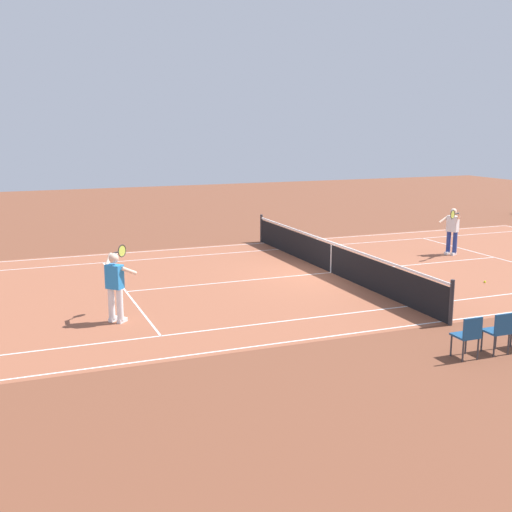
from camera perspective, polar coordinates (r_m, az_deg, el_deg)
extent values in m
plane|color=brown|center=(20.39, 6.62, -1.46)|extent=(60.00, 60.00, 0.00)
cube|color=#935138|center=(20.39, 6.62, -1.45)|extent=(24.20, 11.40, 0.00)
cube|color=white|center=(25.26, 0.73, 1.16)|extent=(23.80, 0.05, 0.01)
cube|color=white|center=(15.93, 16.02, -5.54)|extent=(23.80, 0.05, 0.01)
cube|color=white|center=(24.01, 1.99, 0.60)|extent=(23.80, 0.05, 0.01)
cube|color=white|center=(17.00, 13.17, -4.32)|extent=(23.80, 0.05, 0.01)
cube|color=white|center=(18.32, -11.35, -3.09)|extent=(0.05, 8.22, 0.01)
cube|color=white|center=(24.03, 20.20, -0.10)|extent=(0.05, 8.22, 0.01)
cube|color=white|center=(20.39, 6.62, -1.45)|extent=(12.80, 0.05, 0.01)
cylinder|color=#2D2D33|center=(25.45, 0.48, 2.46)|extent=(0.10, 0.10, 1.08)
cylinder|color=#2D2D33|center=(15.56, 16.80, -3.94)|extent=(0.10, 0.10, 1.08)
cube|color=black|center=(20.30, 6.64, -0.24)|extent=(0.02, 11.60, 0.88)
cube|color=white|center=(20.20, 6.68, 1.17)|extent=(0.04, 11.60, 0.06)
cube|color=white|center=(20.30, 6.64, -0.24)|extent=(0.04, 0.06, 0.88)
cylinder|color=white|center=(15.41, -11.87, -4.18)|extent=(0.15, 0.15, 0.74)
cube|color=white|center=(15.57, -11.68, -5.56)|extent=(0.28, 0.27, 0.09)
cylinder|color=white|center=(15.55, -12.58, -4.07)|extent=(0.15, 0.15, 0.74)
cube|color=white|center=(15.71, -12.38, -5.44)|extent=(0.28, 0.27, 0.09)
cube|color=#2884D1|center=(15.32, -12.33, -1.78)|extent=(0.44, 0.44, 0.56)
sphere|color=beige|center=(15.23, -12.40, -0.19)|extent=(0.23, 0.23, 0.23)
cylinder|color=beige|center=(15.26, -11.12, -1.28)|extent=(0.41, 0.25, 0.26)
cylinder|color=beige|center=(15.55, -12.82, -0.36)|extent=(0.27, 0.41, 0.30)
cylinder|color=#232326|center=(15.81, -12.32, 0.26)|extent=(0.23, 0.22, 0.04)
torus|color=#232326|center=(16.04, -11.69, 0.45)|extent=(0.24, 0.23, 0.31)
cylinder|color=#C6D84C|center=(16.04, -11.69, 0.45)|extent=(0.20, 0.19, 0.27)
cylinder|color=navy|center=(24.07, 16.56, 1.23)|extent=(0.15, 0.15, 0.74)
cube|color=white|center=(24.09, 16.44, 0.27)|extent=(0.30, 0.22, 0.09)
cylinder|color=navy|center=(23.97, 17.08, 1.16)|extent=(0.15, 0.15, 0.74)
cube|color=white|center=(23.99, 16.96, 0.19)|extent=(0.30, 0.22, 0.09)
cube|color=white|center=(23.92, 16.91, 2.73)|extent=(0.38, 0.45, 0.56)
sphere|color=beige|center=(23.86, 16.97, 3.76)|extent=(0.23, 0.23, 0.23)
cylinder|color=beige|center=(23.86, 16.14, 3.07)|extent=(0.42, 0.14, 0.26)
cylinder|color=beige|center=(23.60, 17.39, 3.40)|extent=(0.36, 0.36, 0.30)
cylinder|color=#232326|center=(23.28, 17.21, 3.57)|extent=(0.27, 0.16, 0.04)
torus|color=#232326|center=(23.02, 16.90, 3.51)|extent=(0.29, 0.16, 0.31)
cylinder|color=#C6D84C|center=(23.02, 16.90, 3.51)|extent=(0.24, 0.12, 0.27)
sphere|color=#CCE01E|center=(20.09, 19.46, -2.15)|extent=(0.07, 0.07, 0.07)
cylinder|color=#38383D|center=(14.59, 21.51, -6.60)|extent=(0.04, 0.04, 0.44)
cylinder|color=#38383D|center=(14.10, 19.22, -7.06)|extent=(0.04, 0.04, 0.44)
cylinder|color=#38383D|center=(14.33, 20.32, -6.84)|extent=(0.04, 0.04, 0.44)
cylinder|color=#38383D|center=(13.84, 20.20, -7.47)|extent=(0.04, 0.04, 0.44)
cylinder|color=#38383D|center=(14.08, 21.30, -7.24)|extent=(0.04, 0.04, 0.44)
cube|color=navy|center=(14.01, 20.33, -6.22)|extent=(0.44, 0.44, 0.04)
cube|color=navy|center=(13.81, 20.95, -5.57)|extent=(0.44, 0.04, 0.40)
cylinder|color=#38383D|center=(13.63, 16.77, -7.54)|extent=(0.04, 0.04, 0.44)
cylinder|color=#38383D|center=(13.85, 17.95, -7.31)|extent=(0.04, 0.04, 0.44)
cylinder|color=#38383D|center=(13.37, 17.73, -7.98)|extent=(0.04, 0.04, 0.44)
cylinder|color=#38383D|center=(13.59, 18.92, -7.74)|extent=(0.04, 0.04, 0.44)
cube|color=navy|center=(13.53, 17.91, -6.68)|extent=(0.44, 0.44, 0.04)
cube|color=navy|center=(13.32, 18.51, -6.01)|extent=(0.44, 0.04, 0.40)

